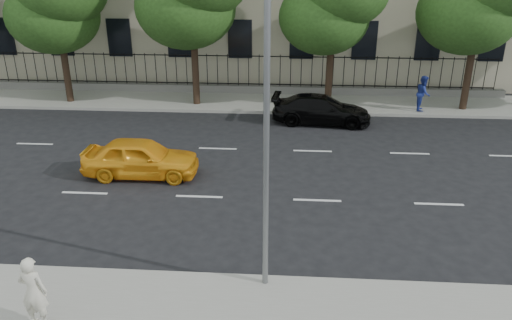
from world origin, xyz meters
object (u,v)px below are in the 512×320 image
at_px(street_light, 268,78).
at_px(yellow_taxi, 141,158).
at_px(woman_near, 34,292).
at_px(black_sedan, 321,109).

bearing_deg(street_light, yellow_taxi, 130.01).
xyz_separation_m(street_light, woman_near, (-4.87, -2.35, -4.15)).
xyz_separation_m(street_light, black_sedan, (2.02, 12.53, -4.46)).
distance_m(yellow_taxi, black_sedan, 9.63).
distance_m(yellow_taxi, woman_near, 8.21).
bearing_deg(yellow_taxi, street_light, -140.61).
xyz_separation_m(yellow_taxi, woman_near, (0.05, -8.20, 0.28)).
bearing_deg(woman_near, black_sedan, -111.07).
xyz_separation_m(street_light, yellow_taxi, (-4.91, 5.85, -4.43)).
bearing_deg(black_sedan, woman_near, 160.51).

